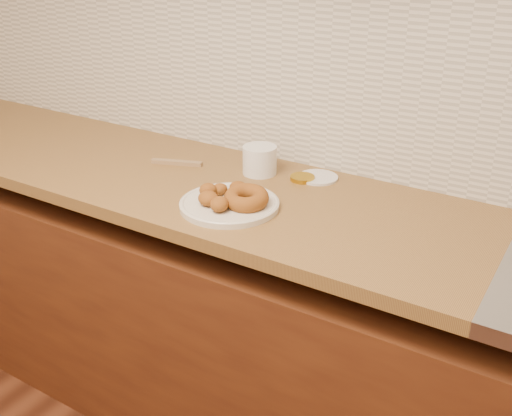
# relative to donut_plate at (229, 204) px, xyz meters

# --- Properties ---
(wall_back) EXTENTS (4.00, 0.02, 2.70)m
(wall_back) POSITION_rel_donut_plate_xyz_m (0.21, 0.43, 0.44)
(wall_back) COLOR tan
(wall_back) RESTS_ON ground
(base_cabinet) EXTENTS (3.60, 0.60, 0.77)m
(base_cabinet) POSITION_rel_donut_plate_xyz_m (0.21, 0.12, -0.52)
(base_cabinet) COLOR #562912
(base_cabinet) RESTS_ON floor
(butcher_block) EXTENTS (2.30, 0.62, 0.04)m
(butcher_block) POSITION_rel_donut_plate_xyz_m (-0.44, 0.12, -0.03)
(butcher_block) COLOR olive
(butcher_block) RESTS_ON base_cabinet
(backsplash) EXTENTS (3.60, 0.02, 0.60)m
(backsplash) POSITION_rel_donut_plate_xyz_m (0.21, 0.42, 0.29)
(backsplash) COLOR beige
(backsplash) RESTS_ON wall_back
(donut_plate) EXTENTS (0.28, 0.28, 0.02)m
(donut_plate) POSITION_rel_donut_plate_xyz_m (0.00, 0.00, 0.00)
(donut_plate) COLOR beige
(donut_plate) RESTS_ON butcher_block
(ring_donut) EXTENTS (0.18, 0.18, 0.06)m
(ring_donut) POSITION_rel_donut_plate_xyz_m (0.05, 0.01, 0.03)
(ring_donut) COLOR brown
(ring_donut) RESTS_ON donut_plate
(fried_dough_chunks) EXTENTS (0.15, 0.20, 0.04)m
(fried_dough_chunks) POSITION_rel_donut_plate_xyz_m (-0.03, -0.01, 0.03)
(fried_dough_chunks) COLOR brown
(fried_dough_chunks) RESTS_ON donut_plate
(plastic_tub) EXTENTS (0.12, 0.12, 0.09)m
(plastic_tub) POSITION_rel_donut_plate_xyz_m (-0.06, 0.26, 0.04)
(plastic_tub) COLOR white
(plastic_tub) RESTS_ON butcher_block
(tub_lid) EXTENTS (0.14, 0.14, 0.01)m
(tub_lid) POSITION_rel_donut_plate_xyz_m (0.12, 0.32, -0.00)
(tub_lid) COLOR silver
(tub_lid) RESTS_ON butcher_block
(brass_jar_lid) EXTENTS (0.09, 0.09, 0.01)m
(brass_jar_lid) POSITION_rel_donut_plate_xyz_m (0.08, 0.28, -0.00)
(brass_jar_lid) COLOR #B98F19
(brass_jar_lid) RESTS_ON butcher_block
(wooden_utensil) EXTENTS (0.17, 0.08, 0.01)m
(wooden_utensil) POSITION_rel_donut_plate_xyz_m (-0.33, 0.18, -0.00)
(wooden_utensil) COLOR #8E704B
(wooden_utensil) RESTS_ON butcher_block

